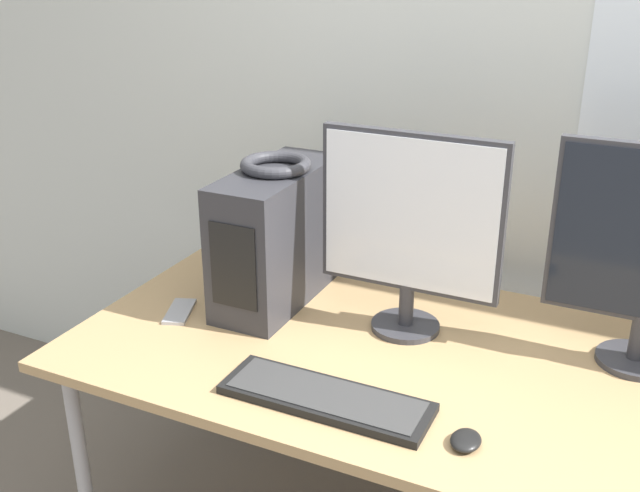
# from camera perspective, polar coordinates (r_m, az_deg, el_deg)

# --- Properties ---
(wall_back) EXTENTS (8.00, 0.07, 2.70)m
(wall_back) POSITION_cam_1_polar(r_m,az_deg,el_deg) (2.23, 21.83, 11.37)
(wall_back) COLOR silver
(wall_back) RESTS_ON ground_plane
(desk) EXTENTS (2.46, 0.93, 0.74)m
(desk) POSITION_cam_1_polar(r_m,az_deg,el_deg) (1.90, 17.30, -11.14)
(desk) COLOR tan
(desk) RESTS_ON ground_plane
(pc_tower) EXTENTS (0.19, 0.48, 0.39)m
(pc_tower) POSITION_cam_1_polar(r_m,az_deg,el_deg) (2.14, -3.28, 0.78)
(pc_tower) COLOR #2D2D33
(pc_tower) RESTS_ON desk
(headphones) EXTENTS (0.20, 0.20, 0.03)m
(headphones) POSITION_cam_1_polar(r_m,az_deg,el_deg) (2.07, -3.39, 6.21)
(headphones) COLOR #333338
(headphones) RESTS_ON pc_tower
(monitor_main) EXTENTS (0.48, 0.19, 0.54)m
(monitor_main) POSITION_cam_1_polar(r_m,az_deg,el_deg) (1.93, 6.88, 1.60)
(monitor_main) COLOR #333338
(monitor_main) RESTS_ON desk
(keyboard) EXTENTS (0.49, 0.16, 0.02)m
(keyboard) POSITION_cam_1_polar(r_m,az_deg,el_deg) (1.74, 0.45, -11.50)
(keyboard) COLOR black
(keyboard) RESTS_ON desk
(mouse) EXTENTS (0.06, 0.08, 0.02)m
(mouse) POSITION_cam_1_polar(r_m,az_deg,el_deg) (1.64, 11.04, -14.32)
(mouse) COLOR black
(mouse) RESTS_ON desk
(cell_phone) EXTENTS (0.11, 0.16, 0.01)m
(cell_phone) POSITION_cam_1_polar(r_m,az_deg,el_deg) (2.15, -10.65, -4.93)
(cell_phone) COLOR #99999E
(cell_phone) RESTS_ON desk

